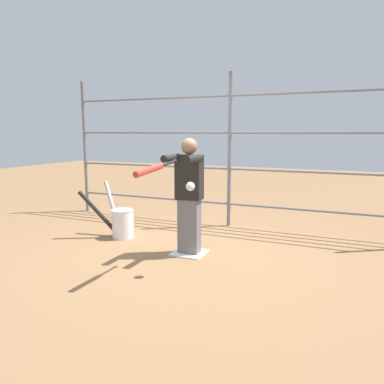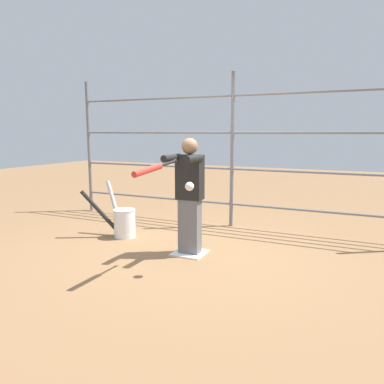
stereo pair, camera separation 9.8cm
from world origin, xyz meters
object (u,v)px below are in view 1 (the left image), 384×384
(baseball_bat_swinging, at_px, (153,169))
(bat_bucket, at_px, (121,222))
(softball_in_flight, at_px, (190,186))
(batter, at_px, (189,193))

(baseball_bat_swinging, bearing_deg, bat_bucket, -43.41)
(softball_in_flight, bearing_deg, bat_bucket, -30.79)
(softball_in_flight, bearing_deg, baseball_bat_swinging, 35.96)
(baseball_bat_swinging, relative_size, softball_in_flight, 8.43)
(bat_bucket, bearing_deg, softball_in_flight, 149.21)
(softball_in_flight, bearing_deg, batter, -64.32)
(bat_bucket, bearing_deg, batter, 166.59)
(batter, relative_size, bat_bucket, 1.82)
(baseball_bat_swinging, distance_m, bat_bucket, 1.92)
(baseball_bat_swinging, bearing_deg, softball_in_flight, -144.04)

